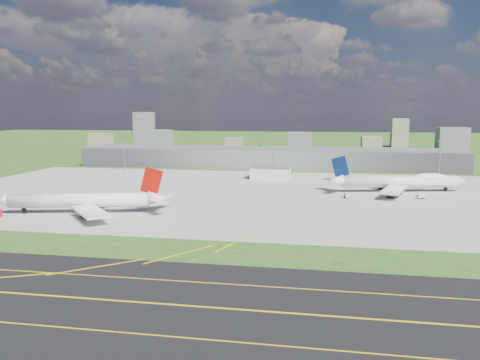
% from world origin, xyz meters
% --- Properties ---
extents(ground, '(1400.00, 1400.00, 0.00)m').
position_xyz_m(ground, '(0.00, 150.00, 0.00)').
color(ground, '#274D18').
rests_on(ground, ground).
extents(taxiway, '(1400.00, 60.00, 0.06)m').
position_xyz_m(taxiway, '(0.00, -110.00, 0.03)').
color(taxiway, black).
rests_on(taxiway, ground).
extents(apron, '(360.00, 190.00, 0.08)m').
position_xyz_m(apron, '(10.00, 40.00, 0.04)').
color(apron, gray).
rests_on(apron, ground).
extents(terminal, '(300.00, 42.00, 15.00)m').
position_xyz_m(terminal, '(0.00, 165.00, 7.50)').
color(terminal, gray).
rests_on(terminal, ground).
extents(ops_building, '(26.00, 16.00, 8.00)m').
position_xyz_m(ops_building, '(10.00, 100.00, 4.00)').
color(ops_building, silver).
rests_on(ops_building, ground).
extents(mast_west, '(3.50, 2.00, 25.90)m').
position_xyz_m(mast_west, '(-100.00, 115.00, 17.71)').
color(mast_west, gray).
rests_on(mast_west, ground).
extents(mast_center, '(3.50, 2.00, 25.90)m').
position_xyz_m(mast_center, '(10.00, 115.00, 17.71)').
color(mast_center, gray).
rests_on(mast_center, ground).
extents(mast_east, '(3.50, 2.00, 25.90)m').
position_xyz_m(mast_east, '(120.00, 115.00, 17.71)').
color(mast_east, gray).
rests_on(mast_east, ground).
extents(airliner_red_twin, '(74.13, 56.95, 20.49)m').
position_xyz_m(airliner_red_twin, '(-58.95, -21.10, 5.46)').
color(airliner_red_twin, white).
rests_on(airliner_red_twin, ground).
extents(airliner_blue_quad, '(77.89, 60.25, 20.49)m').
position_xyz_m(airliner_blue_quad, '(86.70, 60.20, 5.69)').
color(airliner_blue_quad, white).
rests_on(airliner_blue_quad, ground).
extents(tug_yellow, '(3.52, 2.42, 1.65)m').
position_xyz_m(tug_yellow, '(-52.67, -22.55, 0.87)').
color(tug_yellow, orange).
rests_on(tug_yellow, ground).
extents(van_white_near, '(3.00, 4.99, 2.40)m').
position_xyz_m(van_white_near, '(56.63, 36.10, 1.22)').
color(van_white_near, silver).
rests_on(van_white_near, ground).
extents(van_white_far, '(4.90, 4.56, 2.39)m').
position_xyz_m(van_white_far, '(93.84, 39.76, 1.21)').
color(van_white_far, white).
rests_on(van_white_far, ground).
extents(bldg_far_w, '(24.00, 20.00, 18.00)m').
position_xyz_m(bldg_far_w, '(-220.00, 320.00, 9.00)').
color(bldg_far_w, gray).
rests_on(bldg_far_w, ground).
extents(bldg_w, '(28.00, 22.00, 24.00)m').
position_xyz_m(bldg_w, '(-140.00, 300.00, 12.00)').
color(bldg_w, slate).
rests_on(bldg_w, ground).
extents(bldg_cw, '(20.00, 18.00, 14.00)m').
position_xyz_m(bldg_cw, '(-60.00, 340.00, 7.00)').
color(bldg_cw, gray).
rests_on(bldg_cw, ground).
extents(bldg_c, '(26.00, 20.00, 22.00)m').
position_xyz_m(bldg_c, '(20.00, 310.00, 11.00)').
color(bldg_c, slate).
rests_on(bldg_c, ground).
extents(bldg_ce, '(22.00, 24.00, 16.00)m').
position_xyz_m(bldg_ce, '(100.00, 350.00, 8.00)').
color(bldg_ce, gray).
rests_on(bldg_ce, ground).
extents(bldg_e, '(30.00, 22.00, 28.00)m').
position_xyz_m(bldg_e, '(180.00, 320.00, 14.00)').
color(bldg_e, slate).
rests_on(bldg_e, ground).
extents(bldg_tall_w, '(22.00, 20.00, 44.00)m').
position_xyz_m(bldg_tall_w, '(-180.00, 360.00, 22.00)').
color(bldg_tall_w, slate).
rests_on(bldg_tall_w, ground).
extents(bldg_tall_e, '(20.00, 18.00, 36.00)m').
position_xyz_m(bldg_tall_e, '(140.00, 410.00, 18.00)').
color(bldg_tall_e, gray).
rests_on(bldg_tall_e, ground).
extents(tree_far_w, '(7.20, 7.20, 8.80)m').
position_xyz_m(tree_far_w, '(-200.00, 270.00, 5.18)').
color(tree_far_w, '#382314').
rests_on(tree_far_w, ground).
extents(tree_w, '(6.75, 6.75, 8.25)m').
position_xyz_m(tree_w, '(-110.00, 265.00, 4.86)').
color(tree_w, '#382314').
rests_on(tree_w, ground).
extents(tree_c, '(8.10, 8.10, 9.90)m').
position_xyz_m(tree_c, '(-20.00, 280.00, 5.84)').
color(tree_c, '#382314').
rests_on(tree_c, ground).
extents(tree_e, '(7.65, 7.65, 9.35)m').
position_xyz_m(tree_e, '(70.00, 275.00, 5.51)').
color(tree_e, '#382314').
rests_on(tree_e, ground).
extents(tree_far_e, '(6.30, 6.30, 7.70)m').
position_xyz_m(tree_far_e, '(160.00, 285.00, 4.53)').
color(tree_far_e, '#382314').
rests_on(tree_far_e, ground).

